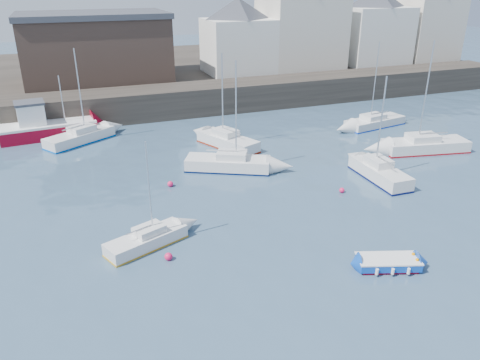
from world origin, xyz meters
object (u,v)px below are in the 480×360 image
object	(u,v)px
blue_dinghy	(388,262)
buoy_far	(170,186)
sailboat_a	(147,240)
sailboat_b	(228,163)
fishing_boat	(45,126)
sailboat_d	(425,145)
sailboat_g	(375,122)
sailboat_f	(227,141)
buoy_mid	(342,192)
buoy_near	(169,260)
sailboat_h	(80,137)
sailboat_c	(379,172)

from	to	relation	value
blue_dinghy	buoy_far	distance (m)	16.50
sailboat_a	sailboat_b	world-z (taller)	sailboat_b
blue_dinghy	fishing_boat	world-z (taller)	fishing_boat
sailboat_a	buoy_far	xyz separation A→B (m)	(3.10, 7.63, -0.43)
blue_dinghy	sailboat_d	bearing A→B (deg)	43.98
sailboat_g	blue_dinghy	bearing A→B (deg)	-124.19
sailboat_f	buoy_mid	world-z (taller)	sailboat_f
fishing_boat	buoy_near	xyz separation A→B (m)	(6.14, -24.96, -1.10)
buoy_mid	buoy_far	bearing A→B (deg)	154.27
buoy_mid	sailboat_a	bearing A→B (deg)	-170.91
sailboat_h	sailboat_a	bearing A→B (deg)	-83.38
sailboat_g	sailboat_a	bearing A→B (deg)	-150.24
fishing_boat	sailboat_d	distance (m)	34.83
blue_dinghy	sailboat_g	distance (m)	25.99
sailboat_f	sailboat_b	bearing A→B (deg)	-108.73
buoy_far	sailboat_h	bearing A→B (deg)	113.28
sailboat_c	buoy_near	bearing A→B (deg)	-163.46
blue_dinghy	sailboat_a	size ratio (longest dim) A/B	0.57
blue_dinghy	buoy_far	xyz separation A→B (m)	(-8.25, 14.28, -0.34)
blue_dinghy	sailboat_h	xyz separation A→B (m)	(-13.71, 26.97, 0.20)
sailboat_c	sailboat_a	bearing A→B (deg)	-169.55
fishing_boat	sailboat_b	size ratio (longest dim) A/B	1.04
sailboat_d	buoy_far	xyz separation A→B (m)	(-22.45, 0.58, -0.57)
sailboat_c	sailboat_f	bearing A→B (deg)	126.95
fishing_boat	sailboat_a	distance (m)	23.77
sailboat_a	sailboat_b	xyz separation A→B (m)	(8.14, 9.16, 0.12)
sailboat_d	buoy_near	xyz separation A→B (m)	(-24.74, -8.84, -0.57)
sailboat_f	fishing_boat	bearing A→B (deg)	149.68
sailboat_b	buoy_mid	bearing A→B (deg)	-48.59
blue_dinghy	sailboat_h	world-z (taller)	sailboat_h
buoy_mid	sailboat_d	bearing A→B (deg)	22.82
sailboat_d	sailboat_g	xyz separation A→B (m)	(0.41, 7.80, -0.09)
sailboat_h	buoy_mid	size ratio (longest dim) A/B	22.19
sailboat_g	buoy_mid	size ratio (longest dim) A/B	22.28
buoy_far	buoy_near	bearing A→B (deg)	-103.66
fishing_boat	sailboat_g	size ratio (longest dim) A/B	1.05
sailboat_b	buoy_mid	xyz separation A→B (m)	(6.07, -6.88, -0.56)
sailboat_a	sailboat_g	bearing A→B (deg)	29.76
fishing_boat	buoy_near	bearing A→B (deg)	-76.18
sailboat_c	buoy_far	world-z (taller)	sailboat_c
sailboat_h	buoy_mid	bearing A→B (deg)	-47.44
sailboat_f	buoy_mid	distance (m)	12.77
fishing_boat	sailboat_c	distance (m)	30.69
blue_dinghy	buoy_near	xyz separation A→B (m)	(-10.54, 4.86, -0.34)
sailboat_g	buoy_far	bearing A→B (deg)	-162.47
fishing_boat	sailboat_f	bearing A→B (deg)	-30.32
sailboat_h	sailboat_c	bearing A→B (deg)	-39.69
fishing_boat	sailboat_a	bearing A→B (deg)	-77.05
fishing_boat	sailboat_c	size ratio (longest dim) A/B	1.16
sailboat_a	sailboat_c	distance (m)	18.41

